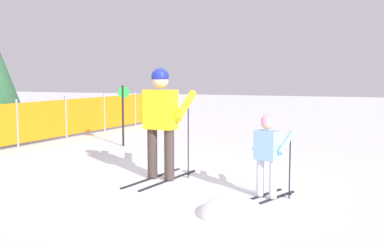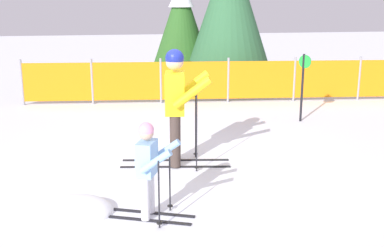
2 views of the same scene
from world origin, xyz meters
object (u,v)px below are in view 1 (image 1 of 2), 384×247
at_px(skier_adult, 161,113).
at_px(trail_marker, 123,109).
at_px(skier_child, 268,149).
at_px(safety_fence, 43,120).

xyz_separation_m(skier_adult, trail_marker, (3.06, 2.34, -0.20)).
bearing_deg(trail_marker, skier_child, -131.02).
xyz_separation_m(skier_child, safety_fence, (3.46, 6.39, -0.13)).
bearing_deg(skier_child, safety_fence, 83.57).
relative_size(skier_child, trail_marker, 0.82).
relative_size(safety_fence, trail_marker, 8.26).
bearing_deg(safety_fence, skier_child, -118.43).
xyz_separation_m(skier_adult, safety_fence, (2.85, 4.50, -0.53)).
height_order(safety_fence, trail_marker, trail_marker).
height_order(skier_adult, trail_marker, skier_adult).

